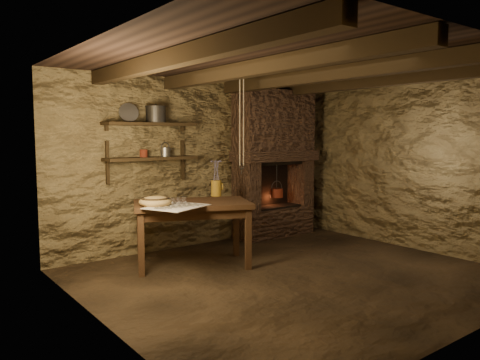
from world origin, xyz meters
TOP-DOWN VIEW (x-y plane):
  - floor at (0.00, 0.00)m, footprint 4.50×4.50m
  - back_wall at (0.00, 2.00)m, footprint 4.50×0.04m
  - front_wall at (0.00, -2.00)m, footprint 4.50×0.04m
  - left_wall at (-2.25, 0.00)m, footprint 0.04×4.00m
  - right_wall at (2.25, 0.00)m, footprint 0.04×4.00m
  - ceiling at (0.00, 0.00)m, footprint 4.50×4.00m
  - beam_far_left at (-1.50, 0.00)m, footprint 0.14×3.95m
  - beam_mid_left at (-0.50, 0.00)m, footprint 0.14×3.95m
  - beam_mid_right at (0.50, 0.00)m, footprint 0.14×3.95m
  - beam_far_right at (1.50, 0.00)m, footprint 0.14×3.95m
  - shelf_lower at (-0.85, 1.84)m, footprint 1.25×0.30m
  - shelf_upper at (-0.85, 1.84)m, footprint 1.25×0.30m
  - hearth at (1.25, 1.77)m, footprint 1.43×0.51m
  - work_table at (-0.69, 1.08)m, footprint 1.60×1.30m
  - linen_cloth at (-1.05, 0.83)m, footprint 0.80×0.73m
  - pewter_cutlery_row at (-1.05, 0.81)m, footprint 0.58×0.40m
  - drinking_glasses at (-1.03, 0.96)m, footprint 0.21×0.06m
  - stoneware_jug at (-0.15, 1.35)m, footprint 0.17×0.17m
  - wooden_bowl at (-1.19, 1.07)m, footprint 0.43×0.43m
  - iron_stockpot at (-0.77, 1.84)m, footprint 0.32×0.32m
  - tin_pan at (-1.11, 1.94)m, footprint 0.27×0.17m
  - small_kettle at (-0.64, 1.84)m, footprint 0.22×0.19m
  - rusty_tin at (-0.96, 1.84)m, footprint 0.10×0.10m
  - red_pot at (1.27, 1.72)m, footprint 0.23×0.23m
  - hanging_ropes at (0.05, 1.05)m, footprint 0.08×0.08m

SIDE VIEW (x-z plane):
  - floor at x=0.00m, z-range 0.00..0.00m
  - work_table at x=-0.69m, z-range 0.03..0.83m
  - red_pot at x=1.27m, z-range 0.43..0.97m
  - linen_cloth at x=-1.05m, z-range 0.80..0.80m
  - pewter_cutlery_row at x=-1.05m, z-range 0.80..0.82m
  - wooden_bowl at x=-1.19m, z-range 0.77..0.91m
  - drinking_glasses at x=-1.03m, z-range 0.80..0.89m
  - stoneware_jug at x=-0.15m, z-range 0.76..1.24m
  - back_wall at x=0.00m, z-range 0.00..2.40m
  - front_wall at x=0.00m, z-range 0.00..2.40m
  - left_wall at x=-2.25m, z-range 0.00..2.40m
  - right_wall at x=2.25m, z-range 0.00..2.40m
  - hearth at x=1.25m, z-range 0.08..2.38m
  - shelf_lower at x=-0.85m, z-range 1.28..1.32m
  - rusty_tin at x=-0.96m, z-range 1.32..1.42m
  - small_kettle at x=-0.64m, z-range 1.29..1.48m
  - shelf_upper at x=-0.85m, z-range 1.73..1.77m
  - hanging_ropes at x=0.05m, z-range 1.20..2.40m
  - iron_stockpot at x=-0.77m, z-range 1.77..1.97m
  - tin_pan at x=-1.11m, z-range 1.77..2.02m
  - beam_far_left at x=-1.50m, z-range 2.23..2.39m
  - beam_mid_left at x=-0.50m, z-range 2.23..2.39m
  - beam_mid_right at x=0.50m, z-range 2.23..2.39m
  - beam_far_right at x=1.50m, z-range 2.23..2.39m
  - ceiling at x=0.00m, z-range 2.38..2.42m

